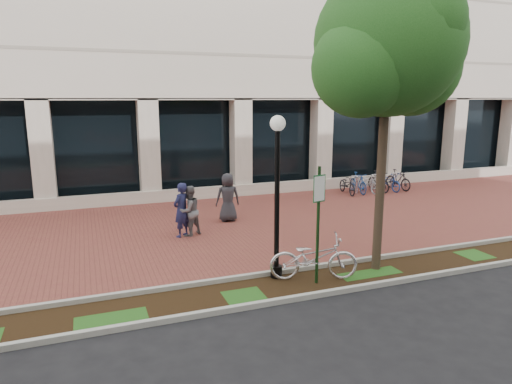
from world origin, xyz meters
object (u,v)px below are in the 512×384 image
object	(u,v)px
locked_bicycle	(314,258)
bike_rack_cluster	(373,182)
lamppost	(277,188)
parking_sign	(319,212)
street_tree	(389,52)
bollard	(357,185)
pedestrian_mid	(189,211)
pedestrian_left	(181,210)
pedestrian_right	(228,197)

from	to	relation	value
locked_bicycle	bike_rack_cluster	size ratio (longest dim) A/B	0.60
lamppost	bike_rack_cluster	distance (m)	11.47
parking_sign	street_tree	size ratio (longest dim) A/B	0.38
bollard	pedestrian_mid	bearing A→B (deg)	-157.20
street_tree	pedestrian_left	world-z (taller)	street_tree
street_tree	pedestrian_right	size ratio (longest dim) A/B	4.23
bollard	bike_rack_cluster	xyz separation A→B (m)	(0.99, 0.19, 0.01)
pedestrian_mid	locked_bicycle	bearing A→B (deg)	86.87
pedestrian_left	parking_sign	bearing A→B (deg)	75.71
street_tree	pedestrian_left	distance (m)	7.48
parking_sign	lamppost	distance (m)	1.10
lamppost	street_tree	bearing A→B (deg)	-7.36
pedestrian_left	pedestrian_mid	xyz separation A→B (m)	(0.25, 0.05, -0.06)
lamppost	pedestrian_mid	size ratio (longest dim) A/B	2.44
pedestrian_right	bike_rack_cluster	bearing A→B (deg)	-156.60
parking_sign	pedestrian_right	size ratio (longest dim) A/B	1.62
pedestrian_left	bike_rack_cluster	distance (m)	10.35
locked_bicycle	pedestrian_left	size ratio (longest dim) A/B	1.22
lamppost	street_tree	world-z (taller)	street_tree
locked_bicycle	pedestrian_mid	size ratio (longest dim) A/B	1.32
parking_sign	bollard	bearing A→B (deg)	39.07
pedestrian_right	bike_rack_cluster	distance (m)	8.16
parking_sign	locked_bicycle	xyz separation A→B (m)	(0.04, 0.24, -1.18)
pedestrian_mid	pedestrian_right	bearing A→B (deg)	-170.26
parking_sign	street_tree	bearing A→B (deg)	-3.33
pedestrian_left	bollard	size ratio (longest dim) A/B	1.99
street_tree	pedestrian_mid	distance (m)	7.41
street_tree	locked_bicycle	xyz separation A→B (m)	(-1.86, -0.09, -4.74)
bollard	bike_rack_cluster	world-z (taller)	bike_rack_cluster
street_tree	locked_bicycle	bearing A→B (deg)	-177.34
pedestrian_right	bollard	world-z (taller)	pedestrian_right
pedestrian_left	pedestrian_right	world-z (taller)	pedestrian_left
lamppost	pedestrian_left	size ratio (longest dim) A/B	2.26
pedestrian_left	pedestrian_mid	size ratio (longest dim) A/B	1.08
bollard	locked_bicycle	bearing A→B (deg)	-128.45
street_tree	pedestrian_left	xyz separation A→B (m)	(-4.09, 4.42, -4.43)
locked_bicycle	bollard	xyz separation A→B (m)	(6.41, 8.08, -0.11)
lamppost	bike_rack_cluster	xyz separation A→B (m)	(8.18, 7.84, -1.75)
street_tree	pedestrian_right	xyz separation A→B (m)	(-2.21, 5.66, -4.44)
pedestrian_left	pedestrian_right	bearing A→B (deg)	174.35
lamppost	locked_bicycle	size ratio (longest dim) A/B	1.85
parking_sign	pedestrian_right	bearing A→B (deg)	79.77
parking_sign	lamppost	xyz separation A→B (m)	(-0.74, 0.67, 0.46)
parking_sign	bike_rack_cluster	size ratio (longest dim) A/B	0.80
street_tree	parking_sign	bearing A→B (deg)	-170.18
lamppost	pedestrian_right	distance (m)	5.51
locked_bicycle	bollard	distance (m)	10.32
pedestrian_right	bollard	size ratio (longest dim) A/B	1.99
pedestrian_right	parking_sign	bearing A→B (deg)	98.28
pedestrian_left	pedestrian_mid	distance (m)	0.27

